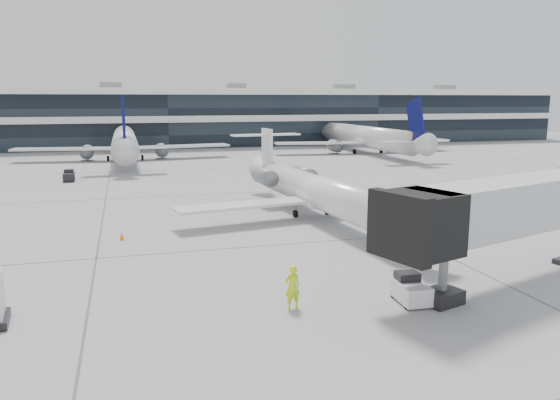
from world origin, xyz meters
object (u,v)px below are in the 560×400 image
object	(u,v)px
jet_bridge	(529,203)
baggage_tug	(410,290)
ramp_worker	(292,287)
regional_jet	(317,191)

from	to	relation	value
jet_bridge	baggage_tug	bearing A→B (deg)	172.46
jet_bridge	baggage_tug	world-z (taller)	jet_bridge
jet_bridge	ramp_worker	distance (m)	12.98
regional_jet	baggage_tug	world-z (taller)	regional_jet
regional_jet	jet_bridge	size ratio (longest dim) A/B	1.65
regional_jet	ramp_worker	distance (m)	18.72
regional_jet	ramp_worker	xyz separation A→B (m)	(-7.35, -17.17, -1.20)
jet_bridge	baggage_tug	xyz separation A→B (m)	(-7.18, -1.25, -3.42)
ramp_worker	baggage_tug	size ratio (longest dim) A/B	0.93
regional_jet	ramp_worker	size ratio (longest dim) A/B	14.00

